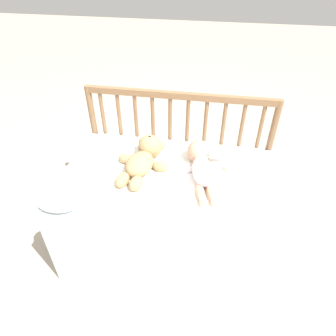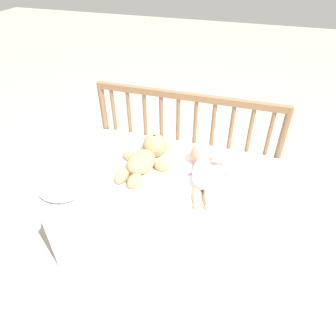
# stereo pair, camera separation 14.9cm
# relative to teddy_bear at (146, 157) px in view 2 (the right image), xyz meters

# --- Properties ---
(ground_plane) EXTENTS (12.00, 12.00, 0.00)m
(ground_plane) POSITION_rel_teddy_bear_xyz_m (0.14, -0.08, -0.59)
(ground_plane) COLOR tan
(crib_mattress) EXTENTS (1.09, 0.69, 0.53)m
(crib_mattress) POSITION_rel_teddy_bear_xyz_m (0.14, -0.08, -0.32)
(crib_mattress) COLOR silver
(crib_mattress) RESTS_ON ground_plane
(crib_rail) EXTENTS (1.09, 0.04, 0.84)m
(crib_rail) POSITION_rel_teddy_bear_xyz_m (0.14, 0.29, 0.00)
(crib_rail) COLOR brown
(crib_rail) RESTS_ON ground_plane
(blanket) EXTENTS (0.84, 0.55, 0.01)m
(blanket) POSITION_rel_teddy_bear_xyz_m (0.17, -0.05, -0.05)
(blanket) COLOR white
(blanket) RESTS_ON crib_mattress
(teddy_bear) EXTENTS (0.29, 0.39, 0.13)m
(teddy_bear) POSITION_rel_teddy_bear_xyz_m (0.00, 0.00, 0.00)
(teddy_bear) COLOR tan
(teddy_bear) RESTS_ON crib_mattress
(baby) EXTENTS (0.31, 0.42, 0.12)m
(baby) POSITION_rel_teddy_bear_xyz_m (0.30, 0.00, -0.00)
(baby) COLOR white
(baby) RESTS_ON crib_mattress
(small_pillow) EXTENTS (0.20, 0.13, 0.06)m
(small_pillow) POSITION_rel_teddy_bear_xyz_m (-0.31, -0.36, -0.02)
(small_pillow) COLOR white
(small_pillow) RESTS_ON crib_mattress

